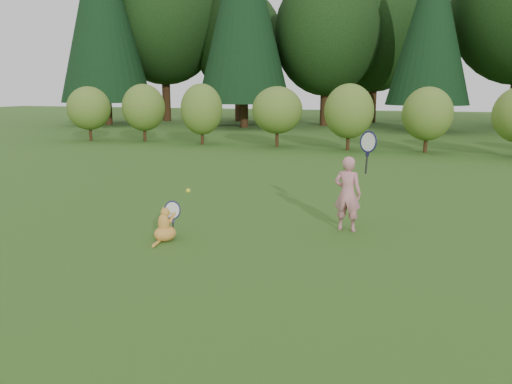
% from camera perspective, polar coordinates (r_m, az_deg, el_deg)
% --- Properties ---
extents(ground, '(100.00, 100.00, 0.00)m').
position_cam_1_polar(ground, '(7.84, -3.22, -6.06)').
color(ground, '#254D15').
rests_on(ground, ground).
extents(shrub_row, '(28.00, 3.00, 2.80)m').
position_cam_1_polar(shrub_row, '(20.16, 10.40, 8.75)').
color(shrub_row, '#566F22').
rests_on(shrub_row, ground).
extents(child, '(0.73, 0.45, 1.93)m').
position_cam_1_polar(child, '(8.59, 10.50, -0.00)').
color(child, '#CF7B87').
rests_on(child, ground).
extents(cat, '(0.49, 0.79, 0.75)m').
position_cam_1_polar(cat, '(8.13, -10.36, -3.51)').
color(cat, '#B46E22').
rests_on(cat, ground).
extents(tennis_ball, '(0.07, 0.07, 0.07)m').
position_cam_1_polar(tennis_ball, '(8.44, -7.75, 0.15)').
color(tennis_ball, yellow).
rests_on(tennis_ball, ground).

